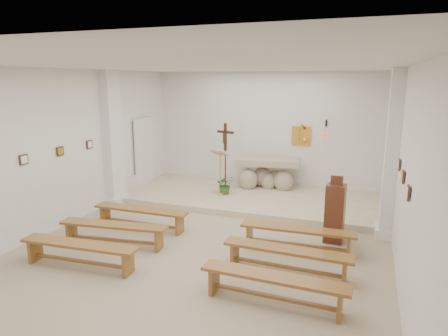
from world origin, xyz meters
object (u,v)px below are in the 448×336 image
at_px(altar, 266,175).
at_px(bench_left_third, 79,249).
at_px(bench_left_second, 114,229).
at_px(bench_left_front, 141,213).
at_px(bench_right_third, 274,283).
at_px(bench_right_second, 287,255).
at_px(lectern, 220,171).
at_px(crucifix_stand, 225,151).
at_px(donation_pedestal, 335,213).
at_px(bench_right_front, 297,234).

xyz_separation_m(altar, bench_left_third, (-1.91, -5.82, -0.16)).
distance_m(altar, bench_left_third, 6.13).
bearing_deg(bench_left_second, altar, 61.20).
bearing_deg(bench_left_front, bench_right_third, -30.28).
xyz_separation_m(altar, bench_right_second, (1.57, -4.81, -0.16)).
bearing_deg(bench_left_third, lectern, 76.62).
bearing_deg(altar, bench_left_second, -120.57).
height_order(lectern, bench_left_front, lectern).
relative_size(bench_left_front, bench_left_second, 0.99).
xyz_separation_m(crucifix_stand, bench_left_front, (-0.79, -3.36, -0.90)).
relative_size(altar, bench_left_front, 0.87).
xyz_separation_m(bench_left_second, bench_right_third, (3.48, -1.02, 0.00)).
xyz_separation_m(donation_pedestal, bench_left_second, (-4.11, -1.73, -0.26)).
bearing_deg(donation_pedestal, altar, 129.26).
distance_m(crucifix_stand, bench_left_third, 5.52).
bearing_deg(bench_right_front, lectern, 131.47).
xyz_separation_m(bench_left_front, bench_right_third, (3.48, -2.03, 0.00)).
bearing_deg(crucifix_stand, altar, 39.03).
bearing_deg(crucifix_stand, bench_left_third, -80.38).
height_order(bench_right_front, bench_left_third, same).
height_order(donation_pedestal, bench_right_third, donation_pedestal).
height_order(crucifix_stand, bench_left_third, crucifix_stand).
relative_size(altar, bench_left_second, 0.86).
bearing_deg(bench_right_second, altar, 110.28).
bearing_deg(lectern, bench_left_third, -87.02).
relative_size(crucifix_stand, bench_left_front, 0.86).
bearing_deg(bench_left_front, bench_right_second, -16.28).
distance_m(donation_pedestal, bench_left_second, 4.47).
distance_m(donation_pedestal, bench_right_second, 1.86).
bearing_deg(bench_left_second, bench_right_second, -7.12).
distance_m(bench_right_second, bench_left_third, 3.63).
distance_m(altar, bench_right_second, 5.06).
bearing_deg(crucifix_stand, bench_right_third, -45.50).
xyz_separation_m(bench_right_front, bench_right_third, (0.00, -2.03, 0.00)).
relative_size(bench_left_second, bench_left_third, 1.00).
xyz_separation_m(altar, crucifix_stand, (-1.12, -0.43, 0.74)).
xyz_separation_m(crucifix_stand, donation_pedestal, (3.32, -2.65, -0.64)).
bearing_deg(donation_pedestal, bench_left_front, -166.47).
bearing_deg(bench_right_front, altar, 110.49).
relative_size(bench_right_second, bench_left_third, 1.00).
relative_size(crucifix_stand, bench_left_second, 0.85).
relative_size(bench_left_front, bench_right_front, 1.00).
xyz_separation_m(lectern, bench_right_front, (2.64, -2.78, -0.42)).
distance_m(altar, crucifix_stand, 1.41).
height_order(bench_left_front, bench_right_second, same).
bearing_deg(bench_right_third, altar, 107.14).
relative_size(donation_pedestal, bench_right_front, 0.63).
bearing_deg(bench_right_front, bench_left_third, -151.80).
relative_size(donation_pedestal, bench_right_third, 0.63).
distance_m(altar, donation_pedestal, 3.79).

